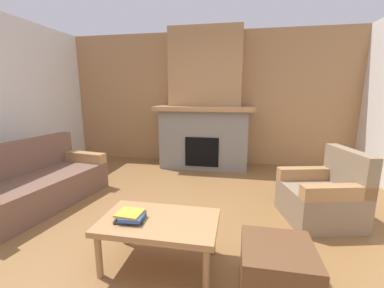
{
  "coord_description": "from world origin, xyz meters",
  "views": [
    {
      "loc": [
        0.67,
        -2.34,
        1.49
      ],
      "look_at": [
        0.05,
        0.95,
        0.8
      ],
      "focal_mm": 23.37,
      "sensor_mm": 36.0,
      "label": 1
    }
  ],
  "objects_px": {
    "couch": "(34,185)",
    "ottoman": "(277,271)",
    "fireplace": "(205,109)",
    "coffee_table": "(159,225)",
    "armchair": "(323,196)"
  },
  "relations": [
    {
      "from": "fireplace",
      "to": "coffee_table",
      "type": "distance_m",
      "value": 3.2
    },
    {
      "from": "ottoman",
      "to": "armchair",
      "type": "bearing_deg",
      "value": 61.56
    },
    {
      "from": "couch",
      "to": "fireplace",
      "type": "bearing_deg",
      "value": 48.82
    },
    {
      "from": "couch",
      "to": "ottoman",
      "type": "bearing_deg",
      "value": -18.65
    },
    {
      "from": "fireplace",
      "to": "armchair",
      "type": "height_order",
      "value": "fireplace"
    },
    {
      "from": "couch",
      "to": "ottoman",
      "type": "height_order",
      "value": "couch"
    },
    {
      "from": "fireplace",
      "to": "couch",
      "type": "relative_size",
      "value": 1.42
    },
    {
      "from": "armchair",
      "to": "coffee_table",
      "type": "height_order",
      "value": "armchair"
    },
    {
      "from": "coffee_table",
      "to": "ottoman",
      "type": "distance_m",
      "value": 0.99
    },
    {
      "from": "fireplace",
      "to": "armchair",
      "type": "bearing_deg",
      "value": -49.62
    },
    {
      "from": "ottoman",
      "to": "couch",
      "type": "bearing_deg",
      "value": 161.35
    },
    {
      "from": "fireplace",
      "to": "coffee_table",
      "type": "bearing_deg",
      "value": -89.44
    },
    {
      "from": "fireplace",
      "to": "ottoman",
      "type": "bearing_deg",
      "value": -73.16
    },
    {
      "from": "couch",
      "to": "armchair",
      "type": "height_order",
      "value": "same"
    },
    {
      "from": "fireplace",
      "to": "couch",
      "type": "distance_m",
      "value": 3.13
    }
  ]
}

